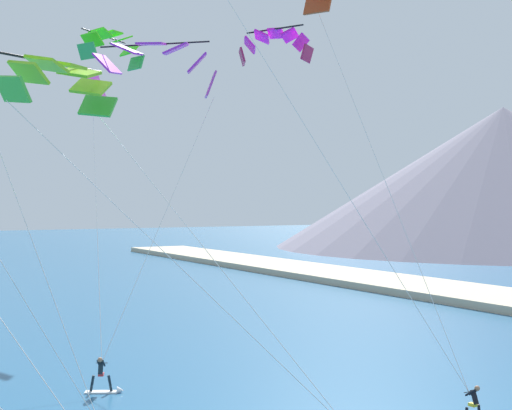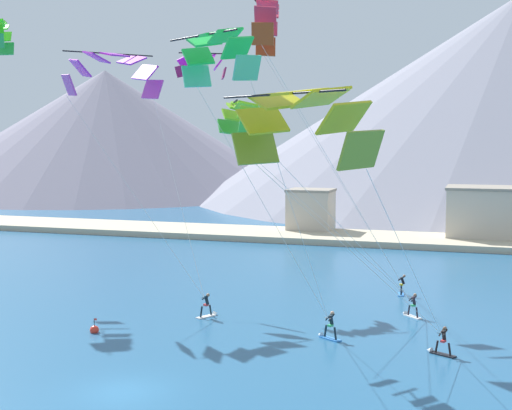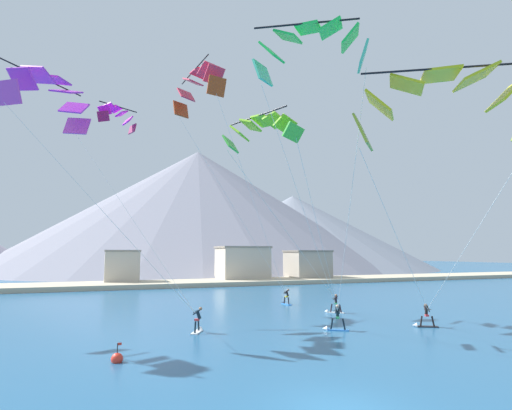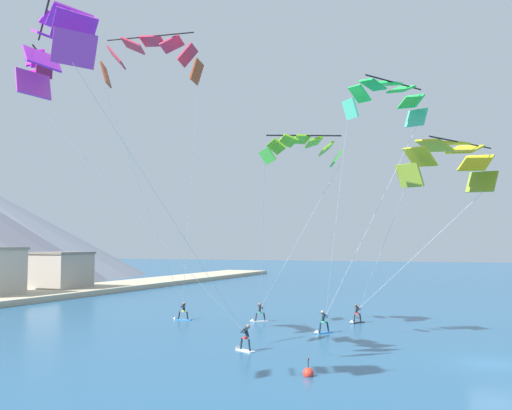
% 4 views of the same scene
% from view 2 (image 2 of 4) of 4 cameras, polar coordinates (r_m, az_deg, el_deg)
% --- Properties ---
extents(ground_plane, '(400.00, 400.00, 0.00)m').
position_cam_2_polar(ground_plane, '(35.03, -10.56, -14.50)').
color(ground_plane, '#23567F').
extents(kitesurfer_near_lead, '(0.59, 1.77, 1.64)m').
position_cam_2_polar(kitesurfer_near_lead, '(55.82, 11.58, -6.55)').
color(kitesurfer_near_lead, '#337FDB').
rests_on(kitesurfer_near_lead, ground).
extents(kitesurfer_near_trail, '(1.73, 1.16, 1.66)m').
position_cam_2_polar(kitesurfer_near_trail, '(41.18, 14.47, -10.88)').
color(kitesurfer_near_trail, black).
rests_on(kitesurfer_near_trail, ground).
extents(kitesurfer_mid_center, '(1.54, 1.49, 1.68)m').
position_cam_2_polar(kitesurfer_mid_center, '(49.08, 12.28, -8.18)').
color(kitesurfer_mid_center, white).
rests_on(kitesurfer_mid_center, ground).
extents(kitesurfer_far_left, '(1.17, 1.72, 1.72)m').
position_cam_2_polar(kitesurfer_far_left, '(48.05, -3.81, -8.32)').
color(kitesurfer_far_left, white).
rests_on(kitesurfer_far_left, ground).
extents(kitesurfer_far_right, '(1.69, 1.26, 1.76)m').
position_cam_2_polar(kitesurfer_far_right, '(43.10, 5.78, -9.91)').
color(kitesurfer_far_right, '#337FDB').
rests_on(kitesurfer_far_right, ground).
extents(parafoil_kite_near_lead, '(11.61, 7.51, 20.53)m').
position_cam_2_polar(parafoil_kite_near_lead, '(54.39, 0.89, 14.36)').
color(parafoil_kite_near_lead, '#A43B17').
extents(parafoil_kite_near_trail, '(10.03, 11.19, 12.88)m').
position_cam_2_polar(parafoil_kite_near_trail, '(32.38, 3.56, 6.93)').
color(parafoil_kite_near_trail, olive).
extents(parafoil_kite_mid_center, '(11.73, 9.35, 12.81)m').
position_cam_2_polar(parafoil_kite_mid_center, '(42.90, -1.03, 7.15)').
color(parafoil_kite_mid_center, green).
extents(parafoil_kite_far_left, '(13.05, 10.21, 17.21)m').
position_cam_2_polar(parafoil_kite_far_left, '(56.98, -11.31, 10.54)').
color(parafoil_kite_far_left, '#BE3DB2').
extents(parafoil_kite_far_right, '(7.78, 7.98, 16.09)m').
position_cam_2_polar(parafoil_kite_far_right, '(37.63, -3.15, 12.07)').
color(parafoil_kite_far_right, '#44C89A').
extents(parafoil_kite_distant_low_drift, '(3.63, 3.80, 2.14)m').
position_cam_2_polar(parafoil_kite_distant_low_drift, '(60.29, -4.40, 11.27)').
color(parafoil_kite_distant_low_drift, '#961B4F').
extents(race_marker_buoy, '(0.56, 0.56, 1.02)m').
position_cam_2_polar(race_marker_buoy, '(45.32, -12.80, -9.73)').
color(race_marker_buoy, red).
rests_on(race_marker_buoy, ground).
extents(shoreline_strip, '(180.00, 10.00, 0.70)m').
position_cam_2_polar(shoreline_strip, '(83.92, 6.80, -2.56)').
color(shoreline_strip, '#BCAD8E').
rests_on(shoreline_strip, ground).
extents(shore_building_harbour_front, '(8.74, 7.15, 6.37)m').
position_cam_2_polar(shore_building_harbour_front, '(85.56, 17.87, -0.71)').
color(shore_building_harbour_front, beige).
rests_on(shore_building_harbour_front, ground).
extents(shore_building_quay_east, '(5.46, 4.89, 5.66)m').
position_cam_2_polar(shore_building_quay_east, '(87.98, 4.41, -0.54)').
color(shore_building_quay_east, beige).
rests_on(shore_building_quay_east, ground).
extents(mountain_peak_central_summit, '(87.44, 87.44, 27.02)m').
position_cam_2_polar(mountain_peak_central_summit, '(164.56, -11.92, 5.81)').
color(mountain_peak_central_summit, gray).
rests_on(mountain_peak_central_summit, ground).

